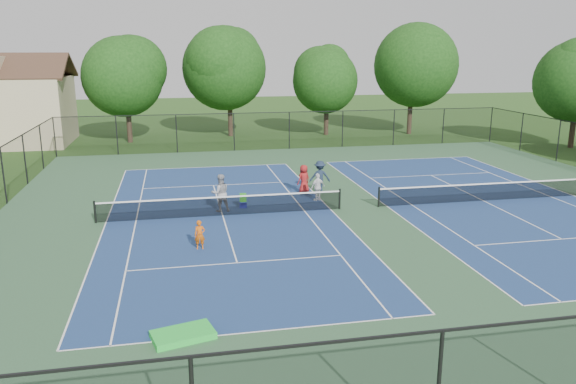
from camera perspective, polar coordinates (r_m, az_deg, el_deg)
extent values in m
plane|color=#234716|center=(29.06, 7.23, -1.63)|extent=(140.00, 140.00, 0.00)
cube|color=#2F5435|center=(29.06, 7.23, -1.62)|extent=(36.00, 36.00, 0.01)
cube|color=navy|center=(27.69, -6.65, -2.39)|extent=(10.97, 23.77, 0.00)
cube|color=white|center=(39.20, -8.15, 2.53)|extent=(10.97, 0.06, 0.00)
cube|color=white|center=(16.71, -3.04, -13.98)|extent=(10.97, 0.06, 0.00)
cube|color=white|center=(27.83, -17.99, -2.93)|extent=(0.06, 23.77, 0.00)
cube|color=white|center=(28.63, 4.35, -1.77)|extent=(0.06, 23.77, 0.00)
cube|color=white|center=(27.69, -15.17, -2.80)|extent=(0.06, 23.77, 0.00)
cube|color=white|center=(28.30, 1.68, -1.93)|extent=(0.06, 23.77, 0.00)
cube|color=white|center=(33.86, -7.58, 0.68)|extent=(8.23, 0.06, 0.00)
cube|color=white|center=(21.66, -5.19, -7.18)|extent=(8.23, 0.06, 0.00)
cube|color=white|center=(27.69, -6.65, -2.39)|extent=(0.06, 12.80, 0.00)
cylinder|color=black|center=(27.74, -19.02, -1.94)|extent=(0.10, 0.10, 1.07)
cylinder|color=black|center=(28.61, 5.27, -0.72)|extent=(0.10, 0.10, 1.07)
cube|color=black|center=(27.56, -6.68, -1.48)|extent=(11.90, 0.01, 0.90)
cube|color=white|center=(27.44, -6.71, -0.51)|extent=(11.90, 0.04, 0.07)
cube|color=navy|center=(31.94, 19.23, -0.85)|extent=(10.97, 23.77, 0.00)
cube|color=white|center=(42.31, 11.16, 3.27)|extent=(10.97, 0.06, 0.00)
cube|color=white|center=(29.57, 10.02, -1.43)|extent=(0.06, 23.77, 0.00)
cube|color=white|center=(35.02, 26.99, -0.33)|extent=(0.06, 23.77, 0.00)
cube|color=white|center=(30.09, 12.45, -1.28)|extent=(0.06, 23.77, 0.00)
cube|color=white|center=(34.20, 25.19, -0.45)|extent=(0.06, 23.77, 0.00)
cube|color=white|center=(37.42, 14.33, 1.66)|extent=(8.23, 0.06, 0.00)
cube|color=white|center=(26.88, 26.07, -4.31)|extent=(8.23, 0.06, 0.00)
cube|color=white|center=(31.94, 19.23, -0.84)|extent=(0.06, 12.80, 0.00)
cylinder|color=black|center=(29.27, 9.21, -0.50)|extent=(0.10, 0.10, 1.07)
cube|color=black|center=(31.83, 19.30, -0.05)|extent=(11.90, 0.01, 0.90)
cube|color=white|center=(31.72, 19.37, 0.79)|extent=(11.90, 0.04, 0.07)
cylinder|color=black|center=(45.80, -22.62, 5.16)|extent=(0.08, 0.08, 3.00)
cylinder|color=black|center=(45.14, -16.99, 5.51)|extent=(0.08, 0.08, 3.00)
cylinder|color=black|center=(44.92, -11.25, 5.82)|extent=(0.08, 0.08, 3.00)
cylinder|color=black|center=(45.15, -5.51, 6.07)|extent=(0.08, 0.08, 3.00)
cylinder|color=black|center=(45.82, 0.13, 6.26)|extent=(0.08, 0.08, 3.00)
cylinder|color=black|center=(46.92, 5.56, 6.38)|extent=(0.08, 0.08, 3.00)
cylinder|color=black|center=(48.41, 10.70, 6.45)|extent=(0.08, 0.08, 3.00)
cylinder|color=black|center=(50.26, 15.49, 6.46)|extent=(0.08, 0.08, 3.00)
cylinder|color=black|center=(52.44, 19.92, 6.43)|extent=(0.08, 0.08, 3.00)
cylinder|color=black|center=(32.86, -26.93, 1.47)|extent=(0.08, 0.08, 3.00)
cylinder|color=black|center=(45.06, 25.77, 4.70)|extent=(0.08, 0.08, 3.00)
cylinder|color=black|center=(37.13, -25.16, 2.98)|extent=(0.08, 0.08, 3.00)
cylinder|color=black|center=(48.68, 22.63, 5.64)|extent=(0.08, 0.08, 3.00)
cylinder|color=black|center=(41.45, -23.76, 4.19)|extent=(0.08, 0.08, 3.00)
cube|color=black|center=(45.82, 0.13, 6.26)|extent=(36.00, 0.01, 3.00)
cube|color=black|center=(45.63, 0.13, 8.12)|extent=(36.00, 0.05, 0.05)
cylinder|color=#2D2116|center=(50.97, -15.86, 6.98)|extent=(0.44, 0.44, 3.78)
sphere|color=#13380F|center=(50.66, -16.15, 11.20)|extent=(6.80, 6.80, 6.80)
sphere|color=#13380F|center=(50.63, -16.20, 11.95)|extent=(5.58, 5.58, 5.58)
sphere|color=#13380F|center=(50.62, -16.26, 12.69)|extent=(4.35, 4.35, 4.35)
cylinder|color=#2D2116|center=(53.02, -5.90, 7.91)|extent=(0.44, 0.44, 4.14)
sphere|color=#13380F|center=(52.73, -6.01, 12.40)|extent=(7.60, 7.60, 7.60)
sphere|color=#13380F|center=(52.71, -6.03, 13.08)|extent=(6.23, 6.23, 6.23)
sphere|color=#13380F|center=(52.70, -6.05, 13.76)|extent=(4.86, 4.86, 4.86)
cylinder|color=#2D2116|center=(53.70, 3.91, 7.64)|extent=(0.44, 0.44, 3.42)
sphere|color=#13380F|center=(53.42, 3.97, 11.22)|extent=(6.00, 6.00, 6.00)
sphere|color=#13380F|center=(53.38, 3.98, 11.98)|extent=(4.92, 4.92, 4.92)
sphere|color=#13380F|center=(53.36, 3.99, 12.73)|extent=(3.84, 3.84, 3.84)
cylinder|color=#2D2116|center=(55.37, 12.28, 8.02)|extent=(0.44, 0.44, 4.32)
sphere|color=#13380F|center=(55.08, 12.53, 12.47)|extent=(7.80, 7.80, 7.80)
sphere|color=#13380F|center=(55.07, 12.56, 13.11)|extent=(6.40, 6.40, 6.40)
sphere|color=#13380F|center=(55.07, 12.60, 13.75)|extent=(4.99, 4.99, 4.99)
cylinder|color=#2D2116|center=(51.98, 26.97, 6.01)|extent=(0.44, 0.44, 3.60)
cube|color=tan|center=(53.56, -26.65, 7.33)|extent=(10.00, 8.00, 5.60)
cube|color=tan|center=(53.33, -27.09, 11.24)|extent=(1.20, 8.00, 1.76)
cube|color=#422B1E|center=(55.26, -26.56, 11.45)|extent=(10.80, 4.10, 2.15)
imported|color=#D5590E|center=(23.14, -8.95, -4.32)|extent=(0.45, 0.30, 1.21)
imported|color=#9C9C9F|center=(28.21, -6.88, -0.10)|extent=(1.03, 0.85, 1.91)
imported|color=white|center=(30.12, 3.04, 0.51)|extent=(0.95, 0.68, 1.49)
imported|color=#1A273B|center=(31.90, 3.25, 1.58)|extent=(1.25, 0.83, 1.81)
imported|color=maroon|center=(31.64, 1.62, 1.32)|extent=(0.95, 0.83, 1.63)
cube|color=#161E9D|center=(28.98, -4.58, -1.28)|extent=(0.40, 0.35, 0.32)
cube|color=green|center=(28.88, -4.59, -0.57)|extent=(0.37, 0.31, 0.42)
cube|color=green|center=(16.60, -10.62, -14.06)|extent=(1.90, 1.39, 0.20)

